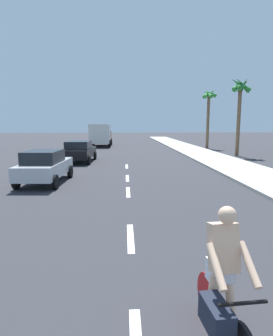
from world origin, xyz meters
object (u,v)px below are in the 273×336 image
(parked_car_black, at_px, (79,151))
(delivery_truck, at_px, (101,135))
(parked_car_silver, at_px, (45,166))
(cyclist, at_px, (222,286))
(palm_tree_far, at_px, (240,94))
(palm_tree_distant, at_px, (208,102))

(parked_car_black, bearing_deg, delivery_truck, 90.99)
(parked_car_silver, bearing_deg, cyclist, -61.57)
(palm_tree_far, bearing_deg, palm_tree_distant, 91.93)
(palm_tree_far, relative_size, palm_tree_distant, 0.99)
(palm_tree_far, bearing_deg, cyclist, -112.38)
(delivery_truck, bearing_deg, cyclist, -82.70)
(cyclist, height_order, parked_car_silver, cyclist)
(cyclist, height_order, palm_tree_far, palm_tree_far)
(palm_tree_distant, bearing_deg, cyclist, -106.03)
(parked_car_silver, bearing_deg, palm_tree_far, 41.53)
(palm_tree_far, bearing_deg, delivery_truck, 138.02)
(delivery_truck, bearing_deg, palm_tree_far, -41.92)
(delivery_truck, xyz_separation_m, palm_tree_distant, (12.76, -3.43, 3.81))
(parked_car_silver, xyz_separation_m, parked_car_black, (0.43, 7.64, 0.00))
(delivery_truck, bearing_deg, parked_car_black, -91.20)
(parked_car_silver, relative_size, palm_tree_far, 0.60)
(cyclist, relative_size, parked_car_black, 0.40)
(delivery_truck, xyz_separation_m, palm_tree_far, (13.04, -11.73, 3.85))
(parked_car_silver, bearing_deg, parked_car_black, 89.45)
(cyclist, bearing_deg, palm_tree_far, -117.41)
(parked_car_black, height_order, palm_tree_far, palm_tree_far)
(parked_car_black, bearing_deg, palm_tree_far, 16.85)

